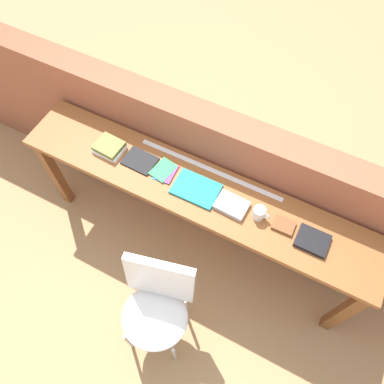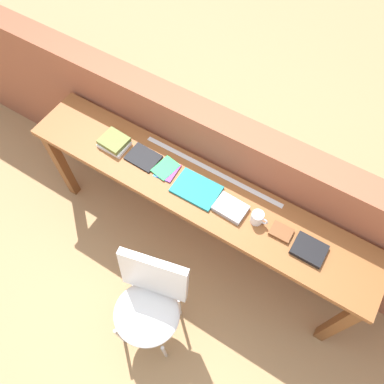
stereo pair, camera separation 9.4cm
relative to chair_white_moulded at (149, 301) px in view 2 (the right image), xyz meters
name	(u,v)px [view 2 (the right image)]	position (x,y,z in m)	size (l,w,h in m)	color
ground_plane	(176,269)	(-0.08, 0.40, -0.53)	(40.00, 40.00, 0.00)	tan
brick_wall_back	(219,174)	(-0.08, 1.04, 0.07)	(6.00, 0.20, 1.20)	#935138
sideboard	(196,198)	(-0.08, 0.70, 0.21)	(2.50, 0.44, 0.88)	brown
chair_white_moulded	(149,301)	(0.00, 0.00, 0.00)	(0.53, 0.54, 0.89)	white
book_stack_leftmost	(114,142)	(-0.74, 0.70, 0.38)	(0.19, 0.17, 0.06)	white
magazine_cycling	(143,157)	(-0.51, 0.72, 0.36)	(0.22, 0.16, 0.01)	black
pamphlet_pile_colourful	(167,169)	(-0.32, 0.72, 0.36)	(0.16, 0.18, 0.01)	#3399D8
book_open_centre	(196,189)	(-0.07, 0.69, 0.36)	(0.30, 0.21, 0.02)	#19757A
book_grey_hardcover	(230,208)	(0.18, 0.68, 0.37)	(0.20, 0.14, 0.03)	#9E9EA3
mug	(257,218)	(0.36, 0.70, 0.40)	(0.11, 0.08, 0.09)	white
leather_journal_brown	(281,232)	(0.52, 0.70, 0.37)	(0.13, 0.10, 0.02)	brown
book_repair_rightmost	(309,250)	(0.71, 0.69, 0.37)	(0.19, 0.16, 0.03)	black
ruler_metal_back_edge	(212,171)	(-0.06, 0.87, 0.35)	(1.03, 0.03, 0.00)	silver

